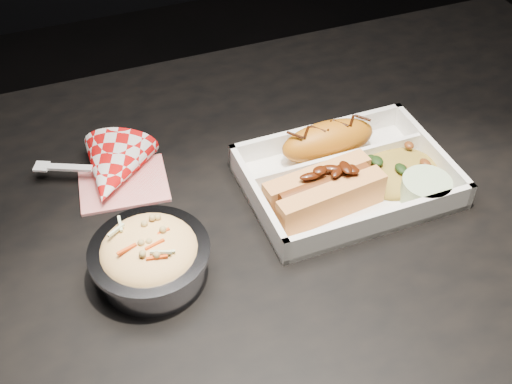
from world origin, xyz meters
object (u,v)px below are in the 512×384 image
dining_table (281,273)px  napkin_fork (112,172)px  food_tray (346,180)px  foil_coleslaw_cup (150,256)px  hotdog (324,190)px  fried_pastry (328,140)px

dining_table → napkin_fork: bearing=139.5°
food_tray → foil_coleslaw_cup: size_ratio=1.92×
dining_table → hotdog: (0.05, 0.01, 0.12)m
hotdog → napkin_fork: 0.27m
hotdog → napkin_fork: bearing=141.7°
dining_table → foil_coleslaw_cup: 0.21m
dining_table → foil_coleslaw_cup: (-0.16, -0.02, 0.12)m
dining_table → fried_pastry: (0.10, 0.09, 0.12)m
dining_table → hotdog: 0.14m
foil_coleslaw_cup → fried_pastry: bearing=22.4°
dining_table → fried_pastry: fried_pastry is taller
dining_table → hotdog: size_ratio=8.31×
fried_pastry → hotdog: hotdog is taller
fried_pastry → foil_coleslaw_cup: 0.28m
food_tray → napkin_fork: (-0.27, 0.11, 0.01)m
dining_table → napkin_fork: 0.25m
foil_coleslaw_cup → napkin_fork: size_ratio=0.80×
food_tray → hotdog: (-0.04, -0.03, 0.02)m
foil_coleslaw_cup → food_tray: bearing=11.4°
hotdog → foil_coleslaw_cup: (-0.22, -0.03, -0.00)m
foil_coleslaw_cup → napkin_fork: (-0.01, 0.17, -0.02)m
hotdog → napkin_fork: (-0.23, 0.14, -0.02)m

